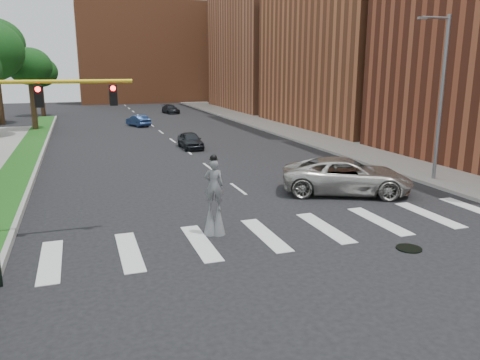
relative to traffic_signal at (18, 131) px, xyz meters
The scene contains 17 objects.
ground_plane 11.04m from the traffic_signal, 17.05° to the right, with size 160.00×160.00×0.00m, color black.
grass_median 17.56m from the traffic_signal, 95.77° to the left, with size 2.00×60.00×0.25m, color #174C15.
median_curb 17.48m from the traffic_signal, 92.25° to the left, with size 0.20×60.00×0.28m, color #979791.
sidewalk_right 31.58m from the traffic_signal, 44.64° to the left, with size 5.00×90.00×0.18m, color gray.
manhole 14.33m from the traffic_signal, 21.36° to the right, with size 0.90×0.90×0.04m, color black.
building_mid 42.43m from the traffic_signal, 40.35° to the left, with size 16.00×22.00×24.00m, color #9C5331.
building_far 60.38m from the traffic_signal, 58.07° to the left, with size 16.00×22.00×20.00m, color #A65C3D.
building_backdrop 76.80m from the traffic_signal, 78.12° to the left, with size 26.00×14.00×18.00m, color #9C5331.
streetlight 20.91m from the traffic_signal, ahead, with size 2.05×0.20×9.00m.
traffic_signal is the anchor object (origin of this frame).
stilt_performer 7.36m from the traffic_signal, 11.06° to the right, with size 0.83×0.68×3.14m.
suv_crossing 15.29m from the traffic_signal, ahead, with size 2.99×6.49×1.80m, color #B5B3AB.
car_near 21.45m from the traffic_signal, 60.75° to the left, with size 1.53×3.81×1.30m, color black.
car_mid 35.83m from the traffic_signal, 76.65° to the left, with size 1.30×3.73×1.23m, color navy.
car_far 50.65m from the traffic_signal, 73.35° to the left, with size 1.65×4.06×1.18m, color black.
tree_6 33.77m from the traffic_signal, 93.63° to the left, with size 4.28×4.28×8.24m.
tree_7 50.32m from the traffic_signal, 92.65° to the left, with size 4.62×4.62×7.72m.
Camera 1 is at (-7.76, -14.76, 6.26)m, focal length 35.00 mm.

